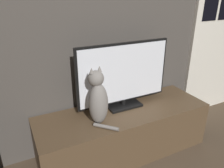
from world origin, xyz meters
TOP-DOWN VIEW (x-y plane):
  - wall_back at (0.00, 1.22)m, footprint 4.80×0.05m
  - tv_stand at (0.00, 0.93)m, footprint 1.53×0.51m
  - tv at (0.04, 1.02)m, footprint 0.86×0.19m
  - cat at (-0.27, 0.86)m, footprint 0.18×0.28m
  - door at (1.39, 1.18)m, footprint 0.84×0.04m

SIDE VIEW (x-z plane):
  - tv_stand at x=0.00m, z-range 0.00..0.43m
  - cat at x=-0.27m, z-range 0.40..0.87m
  - tv at x=0.04m, z-range 0.43..1.01m
  - door at x=1.39m, z-range 0.02..2.07m
  - wall_back at x=0.00m, z-range 0.00..2.60m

